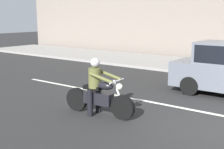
{
  "coord_description": "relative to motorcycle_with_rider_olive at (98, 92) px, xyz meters",
  "views": [
    {
      "loc": [
        1.53,
        -7.01,
        2.65
      ],
      "look_at": [
        -3.12,
        -0.74,
        1.11
      ],
      "focal_mm": 47.42,
      "sensor_mm": 36.0,
      "label": 1
    }
  ],
  "objects": [
    {
      "name": "motorcycle_with_rider_olive",
      "position": [
        0.0,
        0.0,
        0.0
      ],
      "size": [
        2.15,
        0.7,
        1.56
      ],
      "color": "black",
      "rests_on": "ground_plane"
    }
  ]
}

